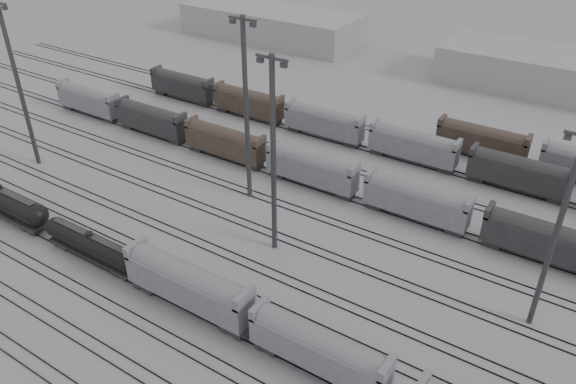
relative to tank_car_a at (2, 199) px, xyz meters
The scene contains 14 objects.
ground 41.55m from the tank_car_a, ahead, with size 900.00×900.00×0.00m, color #A4A3A8.
tracks 44.69m from the tank_car_a, 21.70° to the left, with size 220.00×71.50×0.16m.
tank_car_a is the anchor object (origin of this frame).
tank_car_b 18.66m from the tank_car_a, ahead, with size 16.22×2.70×4.01m.
hopper_car_a 35.01m from the tank_car_a, ahead, with size 16.49×3.28×5.90m.
hopper_car_b 51.84m from the tank_car_a, ahead, with size 14.88×2.96×5.32m.
light_mast_a 19.60m from the tank_car_a, 128.04° to the left, with size 4.27×0.68×26.68m.
light_mast_b 36.94m from the tank_car_a, 41.78° to the left, with size 4.33×0.69×27.05m.
light_mast_c 40.95m from the tank_car_a, 22.03° to the left, with size 4.17×0.67×26.09m.
light_mast_d 71.23m from the tank_car_a, 15.39° to the left, with size 3.73×0.60×23.32m.
bg_string_near 58.37m from the tank_car_a, 32.08° to the left, with size 151.00×3.00×5.60m.
bg_string_mid 75.79m from the tank_car_a, 38.33° to the left, with size 151.00×3.00×5.60m.
warehouse_left 95.82m from the tank_car_a, 101.16° to the left, with size 50.00×18.00×8.00m, color #ABABAE.
warehouse_mid 107.17m from the tank_car_a, 61.30° to the left, with size 40.00×18.00×8.00m, color #ABABAE.
Camera 1 is at (29.00, -33.17, 44.80)m, focal length 35.00 mm.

